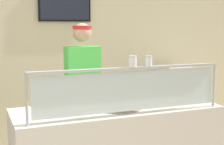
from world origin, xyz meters
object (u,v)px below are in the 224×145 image
at_px(parmesan_shaker, 133,62).
at_px(worker_figure, 83,90).
at_px(pizza_tray, 118,106).
at_px(pepper_flake_shaker, 149,62).
at_px(pizza_server, 123,104).
at_px(pizza_box_stack, 174,73).

xyz_separation_m(parmesan_shaker, worker_figure, (-0.13, 1.02, -0.41)).
height_order(pizza_tray, pepper_flake_shaker, pepper_flake_shaker).
relative_size(pizza_tray, pizza_server, 1.62).
xyz_separation_m(worker_figure, pizza_box_stack, (1.75, 0.86, -0.01)).
relative_size(pepper_flake_shaker, worker_figure, 0.05).
xyz_separation_m(pizza_tray, pizza_box_stack, (1.64, 1.61, 0.03)).
height_order(parmesan_shaker, pizza_box_stack, parmesan_shaker).
height_order(worker_figure, pizza_box_stack, worker_figure).
height_order(pizza_tray, worker_figure, worker_figure).
bearing_deg(pizza_tray, parmesan_shaker, -85.80).
bearing_deg(parmesan_shaker, pepper_flake_shaker, 0.00).
height_order(pizza_server, pizza_box_stack, pizza_box_stack).
bearing_deg(pizza_server, parmesan_shaker, -83.92).
height_order(pizza_tray, pizza_server, pizza_server).
bearing_deg(pizza_server, pizza_tray, 168.91).
relative_size(pizza_tray, pepper_flake_shaker, 4.85).
bearing_deg(pizza_server, pizza_box_stack, 57.82).
distance_m(pizza_tray, pizza_server, 0.06).
distance_m(parmesan_shaker, pepper_flake_shaker, 0.16).
bearing_deg(pizza_tray, pepper_flake_shaker, -57.14).
distance_m(parmesan_shaker, pizza_box_stack, 2.52).
bearing_deg(worker_figure, pepper_flake_shaker, -74.43).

